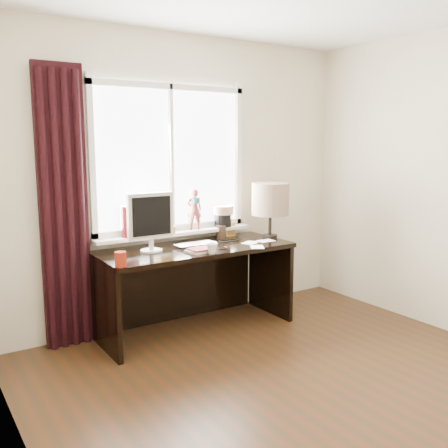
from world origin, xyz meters
TOP-DOWN VIEW (x-y plane):
  - floor at (0.00, 0.00)m, footprint 3.50×4.00m
  - wall_back at (0.00, 2.00)m, footprint 3.50×0.00m
  - wall_left at (-1.75, 0.00)m, footprint 0.00×4.00m
  - laptop at (-0.08, 1.65)m, footprint 0.38×0.25m
  - mug at (-0.11, 1.33)m, footprint 0.12×0.12m
  - red_cup at (-0.90, 1.33)m, footprint 0.08×0.08m
  - window at (-0.14, 1.95)m, footprint 1.52×0.21m
  - curtain at (-1.13, 1.91)m, footprint 0.38×0.09m
  - desk at (-0.10, 1.73)m, footprint 1.70×0.70m
  - monitor at (-0.50, 1.67)m, footprint 0.40×0.18m
  - notebook_stack at (-0.16, 1.44)m, footprint 0.25×0.21m
  - brush_holder at (0.30, 1.84)m, footprint 0.09×0.09m
  - icon_frame at (0.44, 1.88)m, footprint 0.10×0.03m
  - table_lamp at (0.70, 1.61)m, footprint 0.35×0.35m
  - loose_papers at (0.44, 1.45)m, footprint 0.39×0.35m
  - desk_cables at (0.19, 1.60)m, footprint 0.45×0.38m

SIDE VIEW (x-z plane):
  - floor at x=0.00m, z-range 0.00..0.00m
  - desk at x=-0.10m, z-range 0.13..0.88m
  - loose_papers at x=0.44m, z-range 0.75..0.75m
  - desk_cables at x=0.19m, z-range 0.75..0.76m
  - laptop at x=-0.08m, z-range 0.75..0.78m
  - notebook_stack at x=-0.16m, z-range 0.75..0.78m
  - mug at x=-0.11m, z-range 0.75..0.84m
  - red_cup at x=-0.90m, z-range 0.75..0.86m
  - brush_holder at x=0.30m, z-range 0.69..0.94m
  - icon_frame at x=0.44m, z-range 0.75..0.88m
  - monitor at x=-0.50m, z-range 0.78..1.27m
  - table_lamp at x=0.70m, z-range 0.85..1.37m
  - curtain at x=-1.13m, z-range -0.01..2.24m
  - wall_back at x=0.00m, z-range 0.00..2.60m
  - wall_left at x=-1.75m, z-range 0.00..2.60m
  - window at x=-0.14m, z-range 0.60..2.00m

